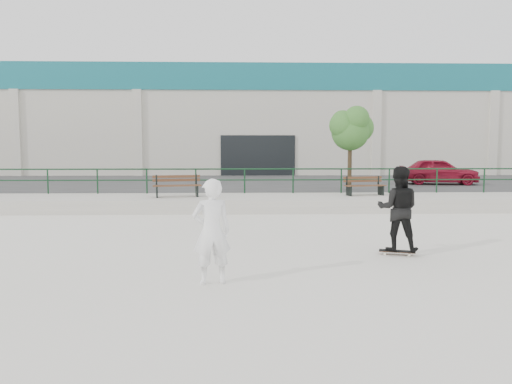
{
  "coord_description": "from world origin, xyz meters",
  "views": [
    {
      "loc": [
        -1.16,
        -9.65,
        2.38
      ],
      "look_at": [
        -0.8,
        2.0,
        1.34
      ],
      "focal_mm": 35.0,
      "sensor_mm": 36.0,
      "label": 1
    }
  ],
  "objects_px": {
    "bench_right": "(364,186)",
    "skateboard": "(397,251)",
    "bench_left": "(177,186)",
    "tree": "(351,128)",
    "red_car": "(438,171)",
    "seated_skater": "(212,232)",
    "standing_skater": "(398,209)"
  },
  "relations": [
    {
      "from": "bench_left",
      "to": "red_car",
      "type": "bearing_deg",
      "value": 14.93
    },
    {
      "from": "skateboard",
      "to": "seated_skater",
      "type": "distance_m",
      "value": 4.65
    },
    {
      "from": "bench_left",
      "to": "tree",
      "type": "height_order",
      "value": "tree"
    },
    {
      "from": "standing_skater",
      "to": "seated_skater",
      "type": "bearing_deg",
      "value": 46.12
    },
    {
      "from": "red_car",
      "to": "seated_skater",
      "type": "distance_m",
      "value": 19.78
    },
    {
      "from": "skateboard",
      "to": "seated_skater",
      "type": "relative_size",
      "value": 0.44
    },
    {
      "from": "bench_right",
      "to": "skateboard",
      "type": "bearing_deg",
      "value": -110.52
    },
    {
      "from": "skateboard",
      "to": "standing_skater",
      "type": "distance_m",
      "value": 0.96
    },
    {
      "from": "skateboard",
      "to": "seated_skater",
      "type": "xyz_separation_m",
      "value": [
        -3.98,
        -2.24,
        0.85
      ]
    },
    {
      "from": "bench_left",
      "to": "bench_right",
      "type": "bearing_deg",
      "value": -8.49
    },
    {
      "from": "tree",
      "to": "seated_skater",
      "type": "height_order",
      "value": "tree"
    },
    {
      "from": "bench_left",
      "to": "tree",
      "type": "distance_m",
      "value": 8.15
    },
    {
      "from": "tree",
      "to": "standing_skater",
      "type": "height_order",
      "value": "tree"
    },
    {
      "from": "bench_right",
      "to": "tree",
      "type": "xyz_separation_m",
      "value": [
        -0.03,
        2.47,
        2.38
      ]
    },
    {
      "from": "bench_left",
      "to": "seated_skater",
      "type": "distance_m",
      "value": 10.67
    },
    {
      "from": "bench_left",
      "to": "skateboard",
      "type": "height_order",
      "value": "bench_left"
    },
    {
      "from": "bench_left",
      "to": "bench_right",
      "type": "distance_m",
      "value": 7.32
    },
    {
      "from": "skateboard",
      "to": "standing_skater",
      "type": "height_order",
      "value": "standing_skater"
    },
    {
      "from": "bench_right",
      "to": "red_car",
      "type": "height_order",
      "value": "red_car"
    },
    {
      "from": "skateboard",
      "to": "seated_skater",
      "type": "bearing_deg",
      "value": -132.82
    },
    {
      "from": "bench_left",
      "to": "seated_skater",
      "type": "bearing_deg",
      "value": -90.74
    },
    {
      "from": "tree",
      "to": "standing_skater",
      "type": "relative_size",
      "value": 1.96
    },
    {
      "from": "bench_left",
      "to": "bench_right",
      "type": "xyz_separation_m",
      "value": [
        7.31,
        0.34,
        -0.04
      ]
    },
    {
      "from": "bench_left",
      "to": "skateboard",
      "type": "distance_m",
      "value": 10.19
    },
    {
      "from": "seated_skater",
      "to": "red_car",
      "type": "bearing_deg",
      "value": -135.17
    },
    {
      "from": "standing_skater",
      "to": "seated_skater",
      "type": "distance_m",
      "value": 4.57
    },
    {
      "from": "red_car",
      "to": "bench_left",
      "type": "bearing_deg",
      "value": 127.56
    },
    {
      "from": "bench_right",
      "to": "seated_skater",
      "type": "xyz_separation_m",
      "value": [
        -5.38,
        -10.84,
        0.05
      ]
    },
    {
      "from": "standing_skater",
      "to": "bench_right",
      "type": "bearing_deg",
      "value": -82.44
    },
    {
      "from": "bench_right",
      "to": "red_car",
      "type": "bearing_deg",
      "value": 36.56
    },
    {
      "from": "bench_right",
      "to": "tree",
      "type": "height_order",
      "value": "tree"
    },
    {
      "from": "tree",
      "to": "standing_skater",
      "type": "xyz_separation_m",
      "value": [
        -1.37,
        -11.07,
        -2.22
      ]
    }
  ]
}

